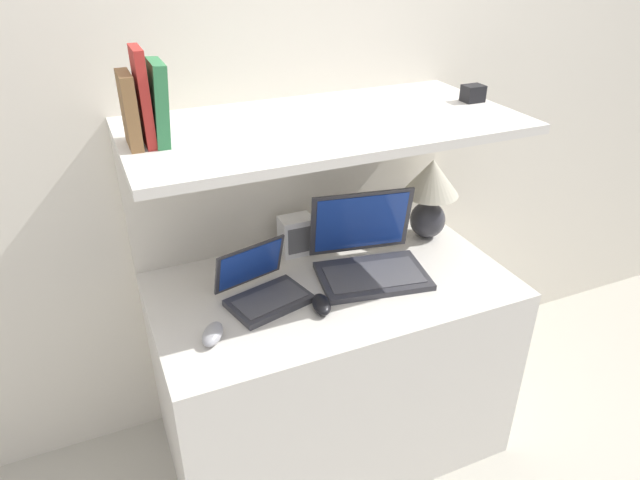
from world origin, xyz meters
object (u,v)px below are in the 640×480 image
at_px(shelf_gadget, 473,93).
at_px(second_mouse, 213,334).
at_px(laptop_large, 369,257).
at_px(book_brown, 129,110).
at_px(book_green, 158,103).
at_px(book_red, 143,97).
at_px(computer_mouse, 321,304).
at_px(table_lamp, 430,190).
at_px(router_box, 296,235).
at_px(laptop_small, 263,289).

bearing_deg(shelf_gadget, second_mouse, -168.48).
xyz_separation_m(laptop_large, shelf_gadget, (0.39, 0.05, 0.51)).
height_order(book_brown, book_green, book_green).
xyz_separation_m(book_red, shelf_gadget, (1.05, 0.00, -0.10)).
distance_m(computer_mouse, book_red, 0.80).
relative_size(table_lamp, router_box, 2.21).
height_order(second_mouse, book_green, book_green).
bearing_deg(laptop_small, book_brown, 168.85).
bearing_deg(shelf_gadget, book_red, 180.00).
bearing_deg(table_lamp, computer_mouse, -153.51).
distance_m(computer_mouse, router_box, 0.37).
relative_size(table_lamp, computer_mouse, 2.69).
distance_m(second_mouse, shelf_gadget, 1.14).
distance_m(laptop_small, second_mouse, 0.24).
height_order(router_box, book_red, book_red).
xyz_separation_m(laptop_large, router_box, (-0.18, 0.22, 0.01)).
relative_size(book_brown, book_red, 0.76).
distance_m(book_green, shelf_gadget, 1.02).
relative_size(book_green, shelf_gadget, 3.19).
height_order(table_lamp, laptop_large, table_lamp).
bearing_deg(second_mouse, computer_mouse, 1.33).
distance_m(laptop_large, book_green, 0.86).
bearing_deg(shelf_gadget, book_brown, -180.00).
bearing_deg(computer_mouse, book_green, 153.53).
bearing_deg(laptop_large, router_box, 129.21).
bearing_deg(second_mouse, laptop_large, 14.57).
bearing_deg(shelf_gadget, table_lamp, 125.35).
height_order(second_mouse, book_red, book_red).
xyz_separation_m(laptop_small, computer_mouse, (0.15, -0.13, -0.02)).
distance_m(computer_mouse, second_mouse, 0.35).
bearing_deg(shelf_gadget, laptop_large, -173.22).
bearing_deg(router_box, book_red, -160.12).
bearing_deg(laptop_small, table_lamp, 12.05).
height_order(book_brown, book_red, book_red).
bearing_deg(shelf_gadget, router_box, 163.03).
bearing_deg(laptop_large, book_red, 175.98).
xyz_separation_m(computer_mouse, book_brown, (-0.46, 0.19, 0.62)).
xyz_separation_m(second_mouse, book_green, (-0.04, 0.20, 0.63)).
bearing_deg(laptop_large, table_lamp, 22.87).
xyz_separation_m(second_mouse, router_box, (0.41, 0.37, 0.05)).
relative_size(second_mouse, book_brown, 0.63).
relative_size(computer_mouse, shelf_gadget, 1.72).
height_order(computer_mouse, second_mouse, same).
height_order(laptop_small, router_box, laptop_small).
xyz_separation_m(book_brown, book_red, (0.04, 0.00, 0.03)).
bearing_deg(second_mouse, laptop_small, 34.55).
bearing_deg(table_lamp, laptop_small, -167.95).
distance_m(book_brown, shelf_gadget, 1.09).
bearing_deg(table_lamp, book_green, -174.53).
distance_m(laptop_large, computer_mouse, 0.28).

